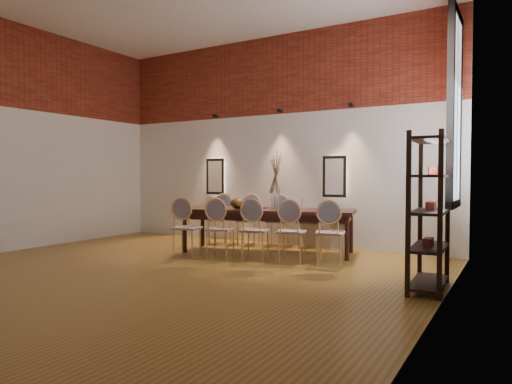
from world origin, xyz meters
The scene contains 28 objects.
floor centered at (0.00, 0.00, -0.01)m, with size 7.00×7.00×0.02m, color olive.
wall_back centered at (0.00, 3.55, 2.00)m, with size 7.00×0.10×4.00m, color silver.
wall_right centered at (3.55, 0.00, 2.00)m, with size 0.10×7.00×4.00m, color silver.
brick_band_back centered at (0.00, 3.48, 3.25)m, with size 7.00×0.02×1.50m, color maroon.
niche_left centered at (-1.30, 3.45, 1.30)m, with size 0.36×0.06×0.66m, color #FFEAC6.
niche_right centered at (1.30, 3.45, 1.30)m, with size 0.36×0.06×0.66m, color #FFEAC6.
spot_fixture_left centered at (-1.30, 3.42, 2.55)m, with size 0.08×0.08×0.10m, color black.
spot_fixture_mid centered at (0.20, 3.42, 2.55)m, with size 0.08×0.08×0.10m, color black.
spot_fixture_right centered at (1.60, 3.42, 2.55)m, with size 0.08×0.08×0.10m, color black.
window_glass centered at (3.46, 2.00, 2.15)m, with size 0.02×0.78×2.38m, color silver.
window_frame centered at (3.44, 2.00, 2.15)m, with size 0.08×0.90×2.50m, color black.
window_mullion centered at (3.44, 2.00, 2.15)m, with size 0.06×0.06×2.40m, color black.
dining_table centered at (0.46, 2.48, 0.38)m, with size 2.90×0.93×0.75m, color black.
chair_near_a centered at (-0.49, 1.49, 0.47)m, with size 0.44×0.44×0.94m, color tan, non-canonical shape.
chair_near_b centered at (0.07, 1.62, 0.47)m, with size 0.44×0.44×0.94m, color tan, non-canonical shape.
chair_near_c centered at (0.63, 1.76, 0.47)m, with size 0.44×0.44×0.94m, color tan, non-canonical shape.
chair_near_d centered at (1.20, 1.90, 0.47)m, with size 0.44×0.44×0.94m, color tan, non-canonical shape.
chair_near_e centered at (1.76, 2.04, 0.47)m, with size 0.44×0.44×0.94m, color tan, non-canonical shape.
chair_far_a centered at (-0.85, 2.93, 0.47)m, with size 0.44×0.44×0.94m, color tan, non-canonical shape.
chair_far_b centered at (-0.28, 3.07, 0.47)m, with size 0.44×0.44×0.94m, color tan, non-canonical shape.
chair_far_c centered at (0.28, 3.21, 0.47)m, with size 0.44×0.44×0.94m, color tan, non-canonical shape.
chair_far_d centered at (0.84, 3.35, 0.47)m, with size 0.44×0.44×0.94m, color tan, non-canonical shape.
chair_far_e centered at (1.41, 3.48, 0.47)m, with size 0.44×0.44×0.94m, color tan, non-canonical shape.
vase centered at (0.58, 2.52, 0.90)m, with size 0.14×0.14×0.30m, color silver.
dried_branches centered at (0.58, 2.52, 1.35)m, with size 0.50×0.50×0.70m, color brown, non-canonical shape.
bowl centered at (-0.05, 2.31, 0.84)m, with size 0.24×0.24×0.18m, color #563612.
book centered at (0.28, 2.49, 0.77)m, with size 0.26×0.18×0.03m, color #84246B.
shelving_rack centered at (3.28, 1.21, 0.90)m, with size 0.38×1.00×1.80m, color black, non-canonical shape.
Camera 1 is at (4.19, -4.32, 1.31)m, focal length 32.00 mm.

